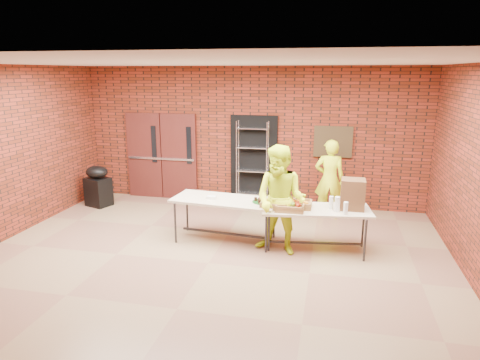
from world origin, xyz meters
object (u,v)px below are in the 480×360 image
table_left (225,203)px  table_right (316,212)px  wire_rack (252,164)px  covered_grill (98,186)px  volunteer_woman (329,179)px  coffee_dispenser (353,194)px  volunteer_man (281,200)px

table_left → table_right: table_left is taller
wire_rack → table_left: size_ratio=0.98×
covered_grill → volunteer_woman: bearing=22.6°
coffee_dispenser → covered_grill: coffee_dispenser is taller
table_left → volunteer_woman: size_ratio=1.18×
table_left → volunteer_woman: volunteer_woman is taller
wire_rack → volunteer_man: wire_rack is taller
table_right → volunteer_man: bearing=-166.2°
wire_rack → volunteer_woman: 1.86m
volunteer_man → wire_rack: bearing=127.1°
volunteer_man → table_left: bearing=179.1°
wire_rack → covered_grill: size_ratio=2.07×
table_left → covered_grill: (-3.44, 1.43, -0.25)m
coffee_dispenser → covered_grill: size_ratio=0.55×
wire_rack → covered_grill: bearing=-166.5°
table_right → covered_grill: bearing=155.5°
wire_rack → volunteer_man: (1.00, -2.61, -0.05)m
coffee_dispenser → volunteer_woman: bearing=103.7°
coffee_dispenser → volunteer_man: bearing=-163.6°
table_left → table_right: (1.65, -0.09, -0.03)m
table_left → covered_grill: covered_grill is taller
coffee_dispenser → volunteer_woman: (-0.41, 1.70, -0.18)m
covered_grill → coffee_dispenser: bearing=5.5°
table_left → coffee_dispenser: 2.27m
wire_rack → coffee_dispenser: 3.14m
table_right → wire_rack: bearing=115.9°
table_left → covered_grill: bearing=163.3°
wire_rack → coffee_dispenser: size_ratio=3.76×
covered_grill → volunteer_woman: size_ratio=0.56×
table_right → covered_grill: size_ratio=2.04×
table_left → coffee_dispenser: bearing=6.4°
volunteer_man → table_right: bearing=37.9°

